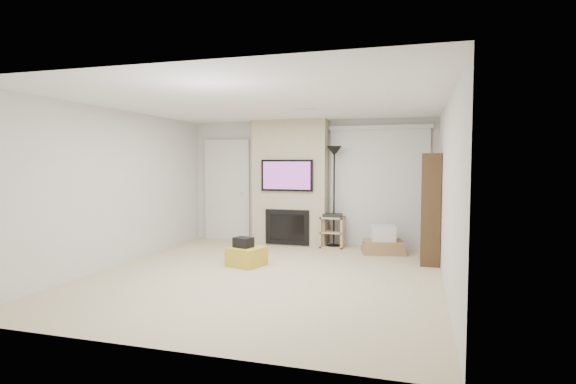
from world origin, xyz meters
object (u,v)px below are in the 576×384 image
(ottoman, at_px, (246,256))
(floor_lamp, at_px, (334,168))
(av_stand, at_px, (332,230))
(bookshelf, at_px, (430,208))
(box_stack, at_px, (383,242))

(ottoman, xyz_separation_m, floor_lamp, (1.06, 1.95, 1.40))
(av_stand, height_order, bookshelf, bookshelf)
(av_stand, height_order, box_stack, av_stand)
(box_stack, bearing_deg, ottoman, -141.05)
(ottoman, xyz_separation_m, box_stack, (2.03, 1.64, 0.04))
(av_stand, relative_size, box_stack, 0.77)
(av_stand, bearing_deg, ottoman, -118.12)
(floor_lamp, bearing_deg, ottoman, -118.47)
(ottoman, bearing_deg, av_stand, 61.88)
(box_stack, bearing_deg, av_stand, 163.62)
(floor_lamp, xyz_separation_m, av_stand, (-0.02, -0.02, -1.21))
(floor_lamp, bearing_deg, av_stand, -146.11)
(floor_lamp, bearing_deg, box_stack, -17.65)
(av_stand, distance_m, bookshelf, 2.06)
(bookshelf, bearing_deg, box_stack, 145.52)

